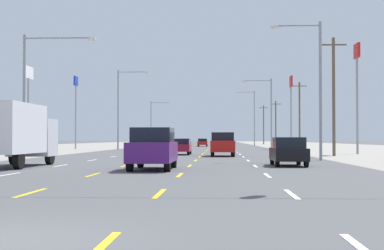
{
  "coord_description": "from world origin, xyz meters",
  "views": [
    {
      "loc": [
        3.35,
        -7.93,
        1.48
      ],
      "look_at": [
        0.67,
        46.49,
        2.79
      ],
      "focal_mm": 52.42,
      "sensor_mm": 36.0,
      "label": 1
    }
  ],
  "objects": [
    {
      "name": "ground_plane",
      "position": [
        0.0,
        66.0,
        0.0
      ],
      "size": [
        572.0,
        572.0,
        0.0
      ],
      "primitive_type": "plane",
      "color": "#4C4C4F"
    },
    {
      "name": "lot_apron_left",
      "position": [
        -24.75,
        66.0,
        0.0
      ],
      "size": [
        28.0,
        440.0,
        0.01
      ],
      "primitive_type": "cube",
      "color": "gray",
      "rests_on": "ground"
    },
    {
      "name": "lot_apron_right",
      "position": [
        24.75,
        66.0,
        0.0
      ],
      "size": [
        28.0,
        440.0,
        0.01
      ],
      "primitive_type": "cube",
      "color": "gray",
      "rests_on": "ground"
    },
    {
      "name": "lane_markings",
      "position": [
        0.0,
        104.5,
        0.01
      ],
      "size": [
        10.64,
        227.6,
        0.01
      ],
      "color": "white",
      "rests_on": "ground"
    },
    {
      "name": "signal_span_wire",
      "position": [
        -0.21,
        10.67,
        5.57
      ],
      "size": [
        26.64,
        0.53,
        9.54
      ],
      "color": "brown",
      "rests_on": "ground"
    },
    {
      "name": "suv_center_turn_nearest",
      "position": [
        0.2,
        18.53,
        1.03
      ],
      "size": [
        1.98,
        4.9,
        1.98
      ],
      "color": "#4C196B",
      "rests_on": "ground"
    },
    {
      "name": "box_truck_far_left_near",
      "position": [
        -7.25,
        20.48,
        1.84
      ],
      "size": [
        2.4,
        7.2,
        3.23
      ],
      "color": "silver",
      "rests_on": "ground"
    },
    {
      "name": "hatchback_far_right_mid",
      "position": [
        7.06,
        22.43,
        0.78
      ],
      "size": [
        1.72,
        3.9,
        1.54
      ],
      "color": "black",
      "rests_on": "ground"
    },
    {
      "name": "suv_inner_right_midfar",
      "position": [
        3.61,
        38.88,
        1.03
      ],
      "size": [
        1.98,
        4.9,
        1.98
      ],
      "color": "red",
      "rests_on": "ground"
    },
    {
      "name": "sedan_center_turn_far",
      "position": [
        -0.17,
        42.95,
        0.76
      ],
      "size": [
        1.8,
        4.5,
        1.46
      ],
      "color": "maroon",
      "rests_on": "ground"
    },
    {
      "name": "sedan_far_left_farther",
      "position": [
        -7.16,
        65.6,
        0.76
      ],
      "size": [
        1.8,
        4.5,
        1.46
      ],
      "color": "#4C196B",
      "rests_on": "ground"
    },
    {
      "name": "sedan_inner_left_farthest",
      "position": [
        -3.7,
        67.64,
        0.76
      ],
      "size": [
        1.8,
        4.5,
        1.46
      ],
      "color": "black",
      "rests_on": "ground"
    },
    {
      "name": "sedan_center_turn_distant_a",
      "position": [
        0.23,
        95.21,
        0.76
      ],
      "size": [
        1.8,
        4.5,
        1.46
      ],
      "color": "red",
      "rests_on": "ground"
    },
    {
      "name": "sedan_inner_left_distant_b",
      "position": [
        -3.31,
        95.78,
        0.76
      ],
      "size": [
        1.8,
        4.5,
        1.46
      ],
      "color": "#235B2D",
      "rests_on": "ground"
    },
    {
      "name": "sedan_inner_left_distant_c",
      "position": [
        -3.64,
        110.22,
        0.76
      ],
      "size": [
        1.8,
        4.5,
        1.46
      ],
      "color": "#4C196B",
      "rests_on": "ground"
    },
    {
      "name": "pole_sign_left_row_1",
      "position": [
        -16.99,
        50.6,
        7.01
      ],
      "size": [
        0.24,
        2.55,
        9.16
      ],
      "color": "gray",
      "rests_on": "ground"
    },
    {
      "name": "pole_sign_left_row_2",
      "position": [
        -17.18,
        71.0,
        7.39
      ],
      "size": [
        0.24,
        1.69,
        10.37
      ],
      "color": "gray",
      "rests_on": "ground"
    },
    {
      "name": "pole_sign_right_row_1",
      "position": [
        16.44,
        45.92,
        7.53
      ],
      "size": [
        0.24,
        1.71,
        10.52
      ],
      "color": "gray",
      "rests_on": "ground"
    },
    {
      "name": "pole_sign_right_row_2",
      "position": [
        14.05,
        76.32,
        8.11
      ],
      "size": [
        0.24,
        2.09,
        10.82
      ],
      "color": "gray",
      "rests_on": "ground"
    },
    {
      "name": "streetlight_left_row_0",
      "position": [
        -9.52,
        30.07,
        5.19
      ],
      "size": [
        5.08,
        0.26,
        8.68
      ],
      "color": "gray",
      "rests_on": "ground"
    },
    {
      "name": "streetlight_right_row_0",
      "position": [
        9.83,
        30.07,
        5.37
      ],
      "size": [
        3.44,
        0.26,
        9.38
      ],
      "color": "gray",
      "rests_on": "ground"
    },
    {
      "name": "streetlight_left_row_1",
      "position": [
        -9.75,
        65.88,
        6.09
      ],
      "size": [
        4.22,
        0.26,
        10.59
      ],
      "color": "gray",
      "rests_on": "ground"
    },
    {
      "name": "streetlight_right_row_1",
      "position": [
        9.76,
        65.88,
        5.42
      ],
      "size": [
        3.9,
        0.26,
        9.37
      ],
      "color": "gray",
      "rests_on": "ground"
    },
    {
      "name": "streetlight_left_row_2",
      "position": [
        -9.77,
        101.69,
        5.09
      ],
      "size": [
        3.7,
        0.26,
        8.78
      ],
      "color": "gray",
      "rests_on": "ground"
    },
    {
      "name": "streetlight_right_row_2",
      "position": [
        9.85,
        101.69,
        6.11
      ],
      "size": [
        3.54,
        0.26,
        10.78
      ],
      "color": "gray",
      "rests_on": "ground"
    },
    {
      "name": "utility_pole_right_row_0",
      "position": [
        12.97,
        39.66,
        5.19
      ],
      "size": [
        2.2,
        0.26,
        9.99
      ],
      "color": "brown",
      "rests_on": "ground"
    },
    {
      "name": "utility_pole_right_row_1",
      "position": [
        15.47,
        77.54,
        5.22
      ],
      "size": [
        2.2,
        0.26,
        10.04
      ],
      "color": "brown",
      "rests_on": "ground"
    },
    {
      "name": "utility_pole_right_row_2",
      "position": [
        14.32,
        102.05,
        4.6
      ],
      "size": [
        2.2,
        0.26,
        8.81
      ],
      "color": "brown",
      "rests_on": "ground"
    },
    {
      "name": "utility_pole_right_row_3",
      "position": [
        14.3,
        131.8,
        5.06
      ],
      "size": [
        2.2,
        0.26,
        9.73
      ],
      "color": "brown",
      "rests_on": "ground"
    }
  ]
}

